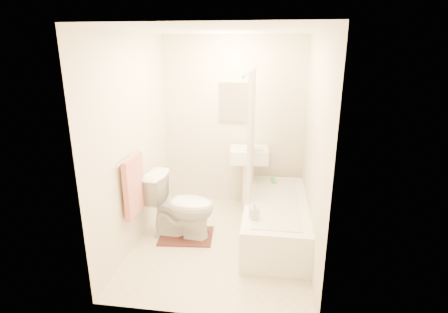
# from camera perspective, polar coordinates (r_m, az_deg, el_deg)

# --- Properties ---
(floor) EXTENTS (2.40, 2.40, 0.00)m
(floor) POSITION_cam_1_polar(r_m,az_deg,el_deg) (4.31, -0.48, -13.82)
(floor) COLOR beige
(floor) RESTS_ON ground
(ceiling) EXTENTS (2.40, 2.40, 0.00)m
(ceiling) POSITION_cam_1_polar(r_m,az_deg,el_deg) (3.69, -0.58, 20.02)
(ceiling) COLOR white
(ceiling) RESTS_ON ground
(wall_back) EXTENTS (2.00, 0.02, 2.40)m
(wall_back) POSITION_cam_1_polar(r_m,az_deg,el_deg) (4.98, 1.54, 5.44)
(wall_back) COLOR beige
(wall_back) RESTS_ON ground
(wall_left) EXTENTS (0.02, 2.40, 2.40)m
(wall_left) POSITION_cam_1_polar(r_m,az_deg,el_deg) (4.09, -14.53, 2.22)
(wall_left) COLOR beige
(wall_left) RESTS_ON ground
(wall_right) EXTENTS (0.02, 2.40, 2.40)m
(wall_right) POSITION_cam_1_polar(r_m,az_deg,el_deg) (3.81, 14.52, 1.13)
(wall_right) COLOR beige
(wall_right) RESTS_ON ground
(mirror) EXTENTS (0.40, 0.03, 0.55)m
(mirror) POSITION_cam_1_polar(r_m,az_deg,el_deg) (4.91, 1.54, 8.82)
(mirror) COLOR white
(mirror) RESTS_ON wall_back
(curtain_rod) EXTENTS (0.03, 1.70, 0.03)m
(curtain_rod) POSITION_cam_1_polar(r_m,az_deg,el_deg) (3.76, 4.34, 13.82)
(curtain_rod) COLOR silver
(curtain_rod) RESTS_ON wall_back
(shower_curtain) EXTENTS (0.04, 0.80, 1.55)m
(shower_curtain) POSITION_cam_1_polar(r_m,az_deg,el_deg) (4.27, 4.47, 3.65)
(shower_curtain) COLOR silver
(shower_curtain) RESTS_ON curtain_rod
(towel_bar) EXTENTS (0.02, 0.60, 0.02)m
(towel_bar) POSITION_cam_1_polar(r_m,az_deg,el_deg) (3.88, -15.25, -0.19)
(towel_bar) COLOR silver
(towel_bar) RESTS_ON wall_left
(towel) EXTENTS (0.06, 0.45, 0.66)m
(towel) POSITION_cam_1_polar(r_m,az_deg,el_deg) (3.97, -14.49, -4.61)
(towel) COLOR #CC7266
(towel) RESTS_ON towel_bar
(toilet_paper) EXTENTS (0.11, 0.12, 0.12)m
(toilet_paper) POSITION_cam_1_polar(r_m,az_deg,el_deg) (4.32, -12.58, -3.79)
(toilet_paper) COLOR white
(toilet_paper) RESTS_ON wall_left
(toilet) EXTENTS (0.84, 0.51, 0.79)m
(toilet) POSITION_cam_1_polar(r_m,az_deg,el_deg) (4.30, -6.96, -8.02)
(toilet) COLOR white
(toilet) RESTS_ON floor
(sink) EXTENTS (0.54, 0.45, 1.00)m
(sink) POSITION_cam_1_polar(r_m,az_deg,el_deg) (4.92, 4.04, -3.27)
(sink) COLOR white
(sink) RESTS_ON floor
(bathtub) EXTENTS (0.73, 1.67, 0.47)m
(bathtub) POSITION_cam_1_polar(r_m,az_deg,el_deg) (4.37, 8.40, -10.01)
(bathtub) COLOR white
(bathtub) RESTS_ON floor
(bath_mat) EXTENTS (0.68, 0.53, 0.02)m
(bath_mat) POSITION_cam_1_polar(r_m,az_deg,el_deg) (4.43, -6.16, -12.76)
(bath_mat) COLOR #49201C
(bath_mat) RESTS_ON floor
(soap_bottle) EXTENTS (0.12, 0.12, 0.20)m
(soap_bottle) POSITION_cam_1_polar(r_m,az_deg,el_deg) (3.77, 4.97, -8.83)
(soap_bottle) COLOR white
(soap_bottle) RESTS_ON bathtub
(scrub_brush) EXTENTS (0.08, 0.19, 0.04)m
(scrub_brush) POSITION_cam_1_polar(r_m,az_deg,el_deg) (4.83, 8.07, -3.91)
(scrub_brush) COLOR #45B057
(scrub_brush) RESTS_ON bathtub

